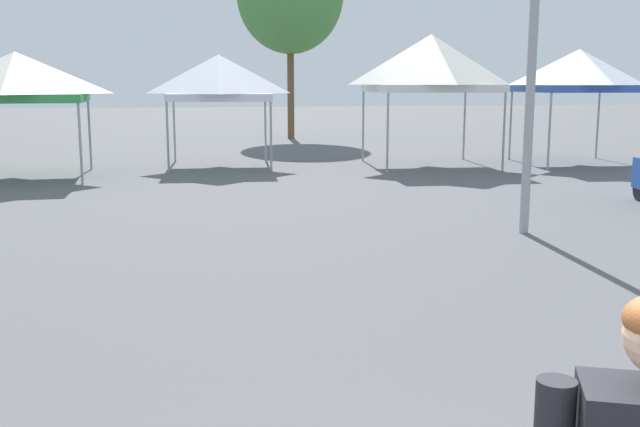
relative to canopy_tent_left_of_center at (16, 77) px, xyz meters
The scene contains 4 objects.
canopy_tent_left_of_center is the anchor object (origin of this frame).
canopy_tent_right_of_center 5.23m from the canopy_tent_left_of_center, 19.62° to the left, with size 2.98×2.98×3.06m.
canopy_tent_behind_right 10.69m from the canopy_tent_left_of_center, ahead, with size 3.42×3.42×3.61m.
canopy_tent_behind_center 14.95m from the canopy_tent_left_of_center, ahead, with size 3.11×3.11×3.24m.
Camera 1 is at (-0.93, -1.76, 2.31)m, focal length 41.89 mm.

